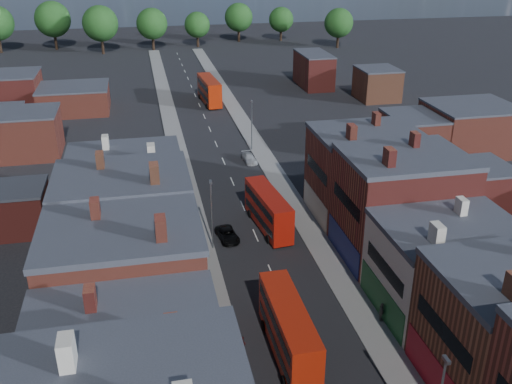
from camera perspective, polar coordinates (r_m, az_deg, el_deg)
name	(u,v)px	position (r m, az deg, el deg)	size (l,w,h in m)	color
pavement_west	(184,179)	(80.88, -7.17, 1.26)	(3.00, 200.00, 0.12)	gray
pavement_east	(274,172)	(82.73, 1.83, 1.99)	(3.00, 200.00, 0.12)	gray
lamp_post_2	(212,210)	(60.93, -4.46, -1.84)	(0.25, 0.70, 8.12)	slate
lamp_post_3	(252,122)	(90.08, -0.43, 7.03)	(0.25, 0.70, 8.12)	slate
bus_0	(289,330)	(47.18, 3.28, -13.58)	(2.83, 10.94, 4.72)	#B91F0A
bus_1	(268,209)	(66.07, 1.23, -1.76)	(3.57, 10.72, 4.54)	#B8170A
bus_2	(209,90)	(117.75, -4.70, 10.13)	(3.63, 11.97, 5.10)	#9F1F07
car_2	(227,235)	(64.57, -2.87, -4.29)	(1.99, 4.33, 1.20)	black
car_3	(249,158)	(86.46, -0.67, 3.40)	(1.69, 4.15, 1.20)	#B8B8B8
ped_1	(241,346)	(47.90, -1.47, -15.16)	(0.91, 0.50, 1.86)	#441B1C
ped_3	(381,312)	(52.76, 12.43, -11.63)	(1.05, 0.48, 1.79)	#5E5B51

